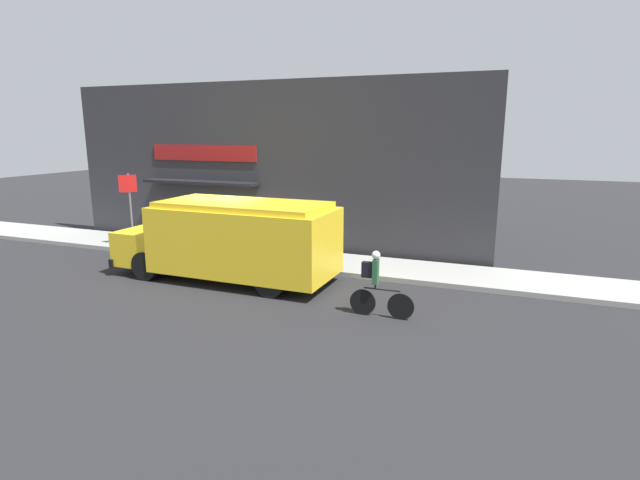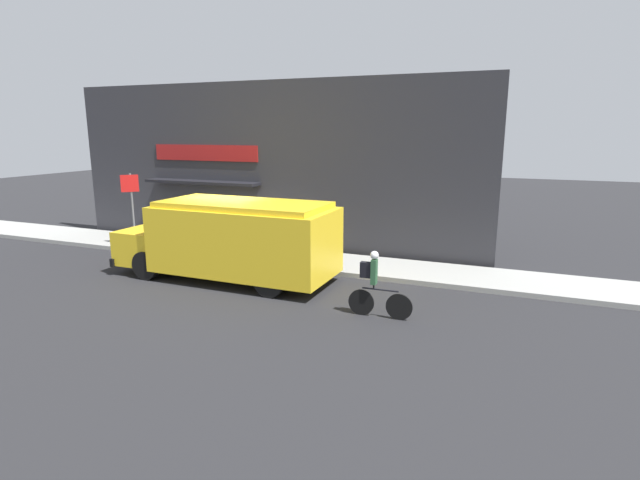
{
  "view_description": "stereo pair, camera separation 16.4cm",
  "coord_description": "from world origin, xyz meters",
  "px_view_note": "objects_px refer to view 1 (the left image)",
  "views": [
    {
      "loc": [
        8.43,
        -13.35,
        4.21
      ],
      "look_at": [
        3.27,
        -0.2,
        1.1
      ],
      "focal_mm": 28.0,
      "sensor_mm": 36.0,
      "label": 1
    },
    {
      "loc": [
        8.58,
        -13.29,
        4.21
      ],
      "look_at": [
        3.27,
        -0.2,
        1.1
      ],
      "focal_mm": 28.0,
      "sensor_mm": 36.0,
      "label": 2
    }
  ],
  "objects_px": {
    "school_bus": "(233,239)",
    "trash_bin": "(221,238)",
    "cyclist": "(377,285)",
    "stop_sign_post": "(129,198)"
  },
  "relations": [
    {
      "from": "cyclist",
      "to": "trash_bin",
      "type": "bearing_deg",
      "value": 148.31
    },
    {
      "from": "trash_bin",
      "to": "school_bus",
      "type": "bearing_deg",
      "value": -51.42
    },
    {
      "from": "school_bus",
      "to": "stop_sign_post",
      "type": "relative_size",
      "value": 2.52
    },
    {
      "from": "school_bus",
      "to": "trash_bin",
      "type": "distance_m",
      "value": 3.3
    },
    {
      "from": "cyclist",
      "to": "stop_sign_post",
      "type": "height_order",
      "value": "stop_sign_post"
    },
    {
      "from": "trash_bin",
      "to": "cyclist",
      "type": "bearing_deg",
      "value": -30.31
    },
    {
      "from": "stop_sign_post",
      "to": "trash_bin",
      "type": "height_order",
      "value": "stop_sign_post"
    },
    {
      "from": "school_bus",
      "to": "cyclist",
      "type": "height_order",
      "value": "school_bus"
    },
    {
      "from": "school_bus",
      "to": "stop_sign_post",
      "type": "xyz_separation_m",
      "value": [
        -5.32,
        1.9,
        0.68
      ]
    },
    {
      "from": "cyclist",
      "to": "trash_bin",
      "type": "relative_size",
      "value": 1.95
    }
  ]
}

